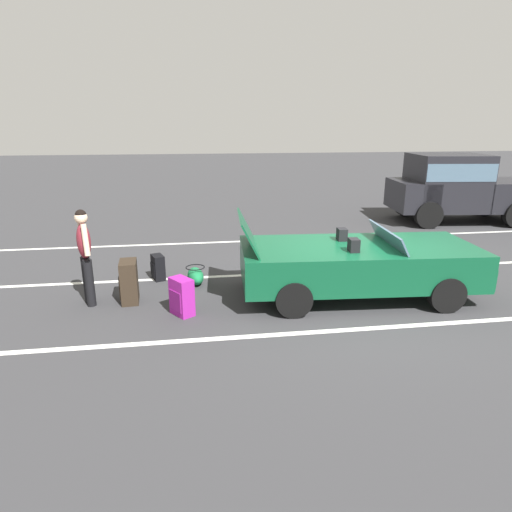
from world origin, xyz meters
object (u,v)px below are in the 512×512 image
Objects in this scene: traveler_person at (85,252)px; suitcase_medium_bright at (182,297)px; suitcase_small_carryon at (158,267)px; parked_pickup_truck_near at (460,187)px; duffel_bag at (196,276)px; convertible_car at (368,264)px; suitcase_large_black at (129,282)px.

suitcase_medium_bright is at bearing -45.55° from traveler_person.
parked_pickup_truck_near is at bearing -174.76° from suitcase_small_carryon.
convertible_car is at bearing -18.97° from duffel_bag.
suitcase_large_black reaches higher than suitcase_medium_bright.
suitcase_small_carryon is 0.82m from duffel_bag.
suitcase_medium_bright is 0.12× the size of parked_pickup_truck_near.
suitcase_large_black reaches higher than duffel_bag.
traveler_person is (-4.87, 0.30, 0.34)m from convertible_car.
suitcase_small_carryon is 1.68m from traveler_person.
convertible_car is 4.22m from suitcase_large_black.
suitcase_medium_bright is at bearing 86.10° from suitcase_small_carryon.
parked_pickup_truck_near reaches higher than suitcase_large_black.
convertible_car is at bearing -25.66° from traveler_person.
suitcase_medium_bright is 1.83m from traveler_person.
convertible_car reaches higher than suitcase_large_black.
suitcase_large_black is 1.19× the size of suitcase_medium_bright.
suitcase_large_black is 1.39m from duffel_bag.
convertible_car is at bearing 140.24° from suitcase_small_carryon.
traveler_person is 0.32× the size of parked_pickup_truck_near.
suitcase_small_carryon is (-0.50, 1.78, -0.06)m from suitcase_medium_bright.
duffel_bag is at bearing 164.71° from convertible_car.
parked_pickup_truck_near reaches higher than suitcase_small_carryon.
suitcase_large_black is 1.18m from suitcase_small_carryon.
suitcase_small_carryon is 0.30× the size of traveler_person.
traveler_person is 11.41m from parked_pickup_truck_near.
suitcase_small_carryon is at bearing 163.48° from convertible_car.
convertible_car is at bearing 171.71° from suitcase_large_black.
traveler_person reaches higher than suitcase_medium_bright.
parked_pickup_truck_near reaches higher than duffel_bag.
parked_pickup_truck_near is (8.30, 4.52, 0.95)m from duffel_bag.
parked_pickup_truck_near is (9.04, 4.18, 0.86)m from suitcase_small_carryon.
traveler_person is (-1.58, 0.68, 0.62)m from suitcase_medium_bright.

